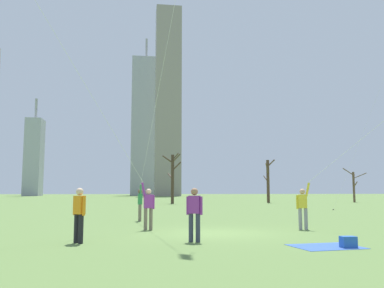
% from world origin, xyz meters
% --- Properties ---
extents(ground_plane, '(400.00, 400.00, 0.00)m').
position_xyz_m(ground_plane, '(0.00, 0.00, 0.00)').
color(ground_plane, '#5B7A3D').
extents(kite_flyer_foreground_left_white, '(7.80, 5.12, 9.08)m').
position_xyz_m(kite_flyer_foreground_left_white, '(5.33, -0.07, 2.56)').
color(kite_flyer_foreground_left_white, gray).
rests_on(kite_flyer_foreground_left_white, ground).
extents(kite_flyer_midfield_center_yellow, '(9.76, 6.16, 16.52)m').
position_xyz_m(kite_flyer_midfield_center_yellow, '(-3.89, 0.60, 3.49)').
color(kite_flyer_midfield_center_yellow, '#726656').
rests_on(kite_flyer_midfield_center_yellow, ground).
extents(kite_flyer_far_back_pink, '(2.73, 5.81, 16.93)m').
position_xyz_m(kite_flyer_far_back_pink, '(-2.33, 5.85, 2.83)').
color(kite_flyer_far_back_pink, '#726656').
rests_on(kite_flyer_far_back_pink, ground).
extents(bystander_strolling_midfield, '(0.47, 0.32, 1.62)m').
position_xyz_m(bystander_strolling_midfield, '(-1.11, -2.50, 0.90)').
color(bystander_strolling_midfield, '#33384C').
rests_on(bystander_strolling_midfield, ground).
extents(bystander_far_off_by_trees, '(0.39, 0.39, 1.62)m').
position_xyz_m(bystander_far_off_by_trees, '(-4.54, -2.33, 0.90)').
color(bystander_far_off_by_trees, black).
rests_on(bystander_far_off_by_trees, ground).
extents(picnic_spot, '(1.97, 1.63, 0.31)m').
position_xyz_m(picnic_spot, '(2.61, -4.20, 0.09)').
color(picnic_spot, '#3359B2').
rests_on(picnic_spot, ground).
extents(bare_tree_far_right_edge, '(2.77, 2.56, 4.71)m').
position_xyz_m(bare_tree_far_right_edge, '(26.93, 37.97, 2.36)').
color(bare_tree_far_right_edge, brown).
rests_on(bare_tree_far_right_edge, ground).
extents(bare_tree_right_of_center, '(2.37, 3.70, 6.15)m').
position_xyz_m(bare_tree_right_of_center, '(1.68, 35.33, 3.37)').
color(bare_tree_right_of_center, '#423326').
rests_on(bare_tree_right_of_center, ground).
extents(bare_tree_leftmost, '(1.61, 2.49, 5.72)m').
position_xyz_m(bare_tree_leftmost, '(14.69, 37.85, 3.00)').
color(bare_tree_leftmost, '#4C3828').
rests_on(bare_tree_leftmost, ground).
extents(skyline_short_annex, '(10.12, 5.92, 57.12)m').
position_xyz_m(skyline_short_annex, '(0.64, 130.88, 24.84)').
color(skyline_short_annex, '#9EA3AD').
rests_on(skyline_short_annex, ground).
extents(skyline_wide_slab, '(8.01, 5.73, 60.12)m').
position_xyz_m(skyline_wide_slab, '(7.11, 111.40, 30.06)').
color(skyline_wide_slab, gray).
rests_on(skyline_wide_slab, ground).
extents(skyline_mid_tower_left, '(5.02, 7.17, 31.89)m').
position_xyz_m(skyline_mid_tower_left, '(-35.45, 123.59, 12.57)').
color(skyline_mid_tower_left, '#9EA3AD').
rests_on(skyline_mid_tower_left, ground).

